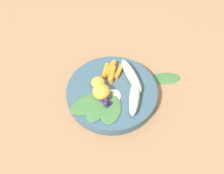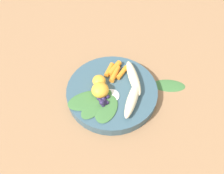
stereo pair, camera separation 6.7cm
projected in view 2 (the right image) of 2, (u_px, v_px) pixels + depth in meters
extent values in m
plane|color=#99704C|center=(112.00, 95.00, 0.70)|extent=(2.40, 2.40, 0.00)
cylinder|color=#385666|center=(112.00, 92.00, 0.69)|extent=(0.27, 0.27, 0.03)
ellipsoid|color=beige|center=(133.00, 78.00, 0.68)|extent=(0.13, 0.10, 0.03)
ellipsoid|color=beige|center=(133.00, 98.00, 0.64)|extent=(0.09, 0.13, 0.03)
ellipsoid|color=#F4A833|center=(100.00, 90.00, 0.65)|extent=(0.05, 0.05, 0.04)
ellipsoid|color=#F4A833|center=(99.00, 81.00, 0.68)|extent=(0.04, 0.04, 0.03)
cylinder|color=orange|center=(122.00, 72.00, 0.71)|extent=(0.03, 0.06, 0.01)
cylinder|color=orange|center=(115.00, 74.00, 0.70)|extent=(0.04, 0.06, 0.02)
cylinder|color=orange|center=(114.00, 68.00, 0.71)|extent=(0.03, 0.06, 0.02)
cylinder|color=orange|center=(109.00, 70.00, 0.71)|extent=(0.03, 0.05, 0.01)
sphere|color=#2D234C|center=(105.00, 103.00, 0.64)|extent=(0.01, 0.01, 0.01)
sphere|color=#2D234C|center=(100.00, 100.00, 0.65)|extent=(0.01, 0.01, 0.01)
sphere|color=#2D234C|center=(99.00, 98.00, 0.65)|extent=(0.01, 0.01, 0.01)
sphere|color=#2D234C|center=(108.00, 97.00, 0.65)|extent=(0.01, 0.01, 0.01)
sphere|color=#2D234C|center=(105.00, 101.00, 0.64)|extent=(0.01, 0.01, 0.01)
sphere|color=#2D234C|center=(104.00, 99.00, 0.65)|extent=(0.01, 0.01, 0.01)
sphere|color=#2D234C|center=(107.00, 103.00, 0.64)|extent=(0.01, 0.01, 0.01)
sphere|color=#2D234C|center=(104.00, 103.00, 0.64)|extent=(0.01, 0.01, 0.01)
sphere|color=#2D234C|center=(103.00, 105.00, 0.63)|extent=(0.01, 0.01, 0.01)
sphere|color=#2D234C|center=(102.00, 103.00, 0.62)|extent=(0.01, 0.01, 0.01)
cylinder|color=white|center=(111.00, 96.00, 0.66)|extent=(0.05, 0.05, 0.00)
ellipsoid|color=#3D7038|center=(88.00, 100.00, 0.65)|extent=(0.11, 0.13, 0.01)
ellipsoid|color=#3D7038|center=(97.00, 103.00, 0.64)|extent=(0.07, 0.13, 0.01)
ellipsoid|color=#3D7038|center=(106.00, 109.00, 0.63)|extent=(0.09, 0.11, 0.01)
ellipsoid|color=#3D7038|center=(169.00, 85.00, 0.72)|extent=(0.11, 0.11, 0.01)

